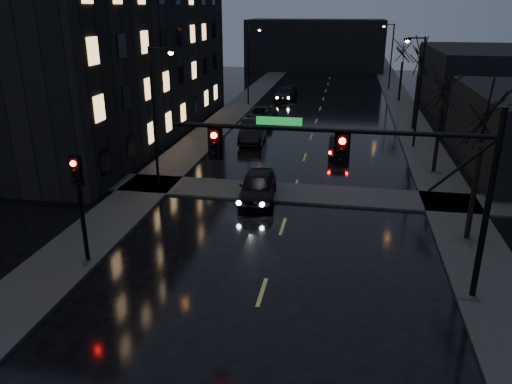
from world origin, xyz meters
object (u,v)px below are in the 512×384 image
at_px(oncoming_car_d, 285,94).
at_px(lead_car, 340,145).
at_px(oncoming_car_b, 253,131).
at_px(oncoming_car_c, 262,115).
at_px(oncoming_car_a, 258,186).

xyz_separation_m(oncoming_car_d, lead_car, (6.55, -21.13, -0.04)).
bearing_deg(lead_car, oncoming_car_b, -20.66).
distance_m(oncoming_car_c, lead_car, 11.78).
distance_m(oncoming_car_a, oncoming_car_b, 12.74).
bearing_deg(lead_car, oncoming_car_a, 66.96).
distance_m(oncoming_car_d, lead_car, 22.12).
xyz_separation_m(oncoming_car_a, lead_car, (4.17, 9.96, -0.11)).
height_order(oncoming_car_b, oncoming_car_c, oncoming_car_b).
distance_m(oncoming_car_a, lead_car, 10.80).
bearing_deg(oncoming_car_d, lead_car, -65.59).
height_order(oncoming_car_c, oncoming_car_d, oncoming_car_d).
height_order(oncoming_car_b, lead_car, oncoming_car_b).
bearing_deg(oncoming_car_c, lead_car, -51.48).
bearing_deg(oncoming_car_a, oncoming_car_c, 93.77).
height_order(oncoming_car_a, lead_car, oncoming_car_a).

